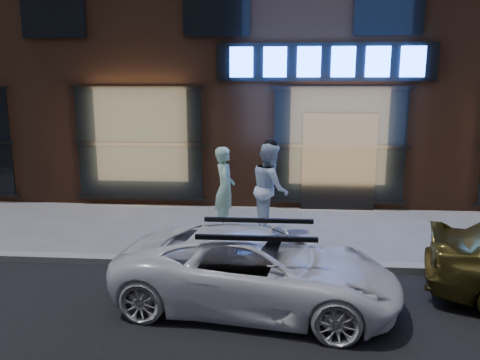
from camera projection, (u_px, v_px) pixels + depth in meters
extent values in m
plane|color=slate|center=(365.00, 270.00, 7.93)|extent=(90.00, 90.00, 0.00)
cube|color=gray|center=(365.00, 267.00, 7.92)|extent=(60.00, 0.25, 0.12)
cube|color=#54301E|center=(327.00, 22.00, 14.71)|extent=(30.00, 8.00, 10.00)
cube|color=black|center=(326.00, 62.00, 11.08)|extent=(5.20, 0.06, 0.90)
cube|color=black|center=(339.00, 162.00, 11.51)|extent=(1.80, 0.10, 2.40)
cube|color=#FFBF72|center=(140.00, 144.00, 11.87)|extent=(3.00, 0.04, 2.60)
cube|color=black|center=(139.00, 144.00, 11.83)|extent=(3.20, 0.06, 2.80)
cube|color=#FFBF72|center=(339.00, 146.00, 11.49)|extent=(3.00, 0.04, 2.60)
cube|color=black|center=(339.00, 146.00, 11.45)|extent=(3.20, 0.06, 2.80)
cube|color=black|center=(52.00, 3.00, 11.28)|extent=(1.60, 0.06, 1.60)
cube|color=black|center=(216.00, 1.00, 10.98)|extent=(1.60, 0.06, 1.60)
cube|color=#2659FF|center=(241.00, 62.00, 11.16)|extent=(0.55, 0.12, 0.70)
cube|color=#2659FF|center=(275.00, 62.00, 11.10)|extent=(0.55, 0.12, 0.70)
cube|color=#2659FF|center=(309.00, 62.00, 11.04)|extent=(0.55, 0.12, 0.70)
cube|color=#2659FF|center=(343.00, 62.00, 10.98)|extent=(0.55, 0.12, 0.70)
cube|color=#2659FF|center=(378.00, 62.00, 10.92)|extent=(0.55, 0.12, 0.70)
cube|color=#2659FF|center=(413.00, 62.00, 10.86)|extent=(0.55, 0.12, 0.70)
imported|color=#BBF6DA|center=(225.00, 189.00, 9.97)|extent=(0.55, 0.73, 1.81)
imported|color=white|center=(270.00, 188.00, 9.81)|extent=(0.87, 1.04, 1.91)
imported|color=white|center=(257.00, 269.00, 6.58)|extent=(4.18, 2.37, 1.10)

